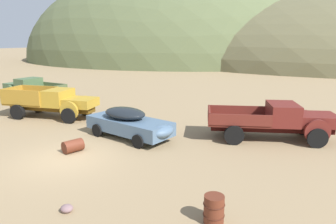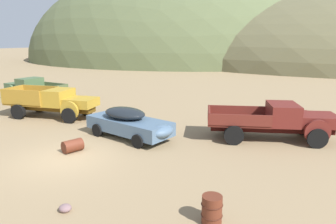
{
  "view_description": "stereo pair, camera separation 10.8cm",
  "coord_description": "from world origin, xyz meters",
  "px_view_note": "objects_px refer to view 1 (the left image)",
  "views": [
    {
      "loc": [
        9.2,
        -9.5,
        5.04
      ],
      "look_at": [
        2.27,
        5.78,
        1.06
      ],
      "focal_mm": 32.83,
      "sensor_mm": 36.0,
      "label": 1
    },
    {
      "loc": [
        9.3,
        -9.45,
        5.04
      ],
      "look_at": [
        2.27,
        5.78,
        1.06
      ],
      "focal_mm": 32.83,
      "sensor_mm": 36.0,
      "label": 2
    }
  ],
  "objects_px": {
    "car_chalk_blue": "(131,123)",
    "oil_drum_tipped": "(73,146)",
    "truck_weathered_green": "(30,89)",
    "truck_oxblood": "(280,121)",
    "oil_drum_by_truck": "(214,209)",
    "truck_mustard": "(57,103)"
  },
  "relations": [
    {
      "from": "truck_mustard",
      "to": "oil_drum_by_truck",
      "type": "bearing_deg",
      "value": -39.26
    },
    {
      "from": "oil_drum_tipped",
      "to": "oil_drum_by_truck",
      "type": "relative_size",
      "value": 1.25
    },
    {
      "from": "truck_mustard",
      "to": "oil_drum_by_truck",
      "type": "xyz_separation_m",
      "value": [
        12.7,
        -7.3,
        -0.6
      ]
    },
    {
      "from": "truck_mustard",
      "to": "truck_oxblood",
      "type": "height_order",
      "value": "truck_mustard"
    },
    {
      "from": "truck_oxblood",
      "to": "oil_drum_by_truck",
      "type": "height_order",
      "value": "truck_oxblood"
    },
    {
      "from": "car_chalk_blue",
      "to": "oil_drum_tipped",
      "type": "bearing_deg",
      "value": -102.41
    },
    {
      "from": "oil_drum_tipped",
      "to": "truck_oxblood",
      "type": "bearing_deg",
      "value": 34.6
    },
    {
      "from": "truck_mustard",
      "to": "car_chalk_blue",
      "type": "bearing_deg",
      "value": -23.72
    },
    {
      "from": "truck_weathered_green",
      "to": "car_chalk_blue",
      "type": "distance_m",
      "value": 13.96
    },
    {
      "from": "car_chalk_blue",
      "to": "truck_oxblood",
      "type": "relative_size",
      "value": 0.8
    },
    {
      "from": "truck_oxblood",
      "to": "oil_drum_tipped",
      "type": "xyz_separation_m",
      "value": [
        -8.43,
        -5.82,
        -0.71
      ]
    },
    {
      "from": "truck_oxblood",
      "to": "oil_drum_tipped",
      "type": "relative_size",
      "value": 6.46
    },
    {
      "from": "truck_weathered_green",
      "to": "oil_drum_tipped",
      "type": "xyz_separation_m",
      "value": [
        11.58,
        -8.06,
        -0.7
      ]
    },
    {
      "from": "truck_oxblood",
      "to": "oil_drum_tipped",
      "type": "distance_m",
      "value": 10.27
    },
    {
      "from": "oil_drum_tipped",
      "to": "oil_drum_by_truck",
      "type": "distance_m",
      "value": 7.93
    },
    {
      "from": "truck_weathered_green",
      "to": "car_chalk_blue",
      "type": "relative_size",
      "value": 1.12
    },
    {
      "from": "truck_weathered_green",
      "to": "truck_oxblood",
      "type": "relative_size",
      "value": 0.89
    },
    {
      "from": "oil_drum_by_truck",
      "to": "truck_weathered_green",
      "type": "bearing_deg",
      "value": 150.39
    },
    {
      "from": "truck_oxblood",
      "to": "car_chalk_blue",
      "type": "bearing_deg",
      "value": -175.02
    },
    {
      "from": "truck_weathered_green",
      "to": "truck_oxblood",
      "type": "bearing_deg",
      "value": 178.83
    },
    {
      "from": "truck_weathered_green",
      "to": "oil_drum_tipped",
      "type": "relative_size",
      "value": 5.77
    },
    {
      "from": "truck_weathered_green",
      "to": "truck_oxblood",
      "type": "height_order",
      "value": "same"
    }
  ]
}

